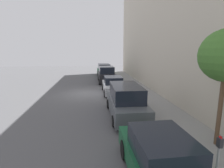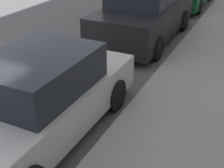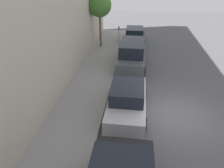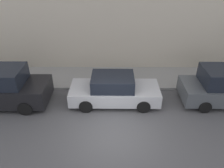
# 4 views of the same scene
# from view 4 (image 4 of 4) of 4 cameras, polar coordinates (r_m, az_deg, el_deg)

# --- Properties ---
(ground_plane) EXTENTS (60.00, 60.00, 0.00)m
(ground_plane) POSITION_cam_4_polar(r_m,az_deg,el_deg) (9.67, 0.55, -12.78)
(ground_plane) COLOR #515154
(sidewalk) EXTENTS (2.68, 32.00, 0.15)m
(sidewalk) POSITION_cam_4_polar(r_m,az_deg,el_deg) (13.55, 0.50, 1.69)
(sidewalk) COLOR gray
(sidewalk) RESTS_ON ground_plane
(parked_sedan_third) EXTENTS (1.92, 4.51, 1.54)m
(parked_sedan_third) POSITION_cam_4_polar(r_m,az_deg,el_deg) (11.09, 0.55, -1.59)
(parked_sedan_third) COLOR #B7BABF
(parked_sedan_third) RESTS_ON ground_plane
(parked_suv_fourth) EXTENTS (2.08, 4.81, 1.98)m
(parked_suv_fourth) POSITION_cam_4_polar(r_m,az_deg,el_deg) (12.25, -27.26, -0.87)
(parked_suv_fourth) COLOR black
(parked_suv_fourth) RESTS_ON ground_plane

